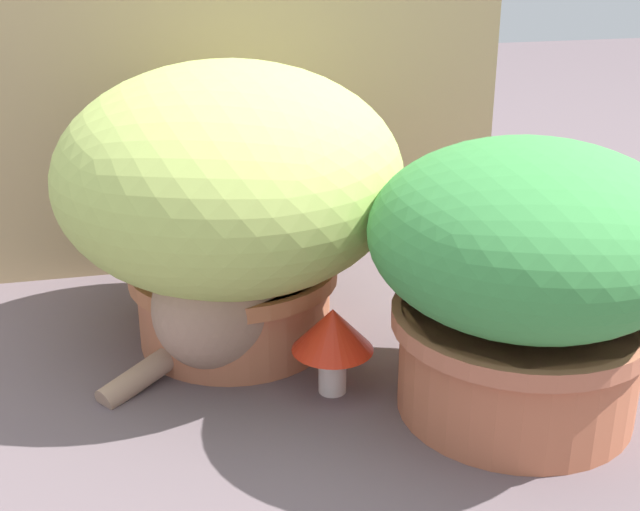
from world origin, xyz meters
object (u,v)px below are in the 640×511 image
mushroom_ornament_pink (296,300)px  grass_planter (230,193)px  cat (238,284)px  mushroom_ornament_red (333,334)px  leafy_planter (526,272)px

mushroom_ornament_pink → grass_planter: bearing=141.3°
cat → mushroom_ornament_red: bearing=-48.8°
grass_planter → mushroom_ornament_red: size_ratio=3.99×
leafy_planter → mushroom_ornament_red: (-0.23, 0.09, -0.11)m
grass_planter → leafy_planter: (0.34, -0.28, -0.04)m
grass_planter → cat: (-0.00, -0.06, -0.12)m
leafy_planter → cat: bearing=147.1°
leafy_planter → mushroom_ornament_red: size_ratio=3.20×
leafy_planter → cat: (-0.35, 0.22, -0.08)m
cat → mushroom_ornament_red: cat is taller
grass_planter → cat: 0.14m
leafy_planter → mushroom_ornament_pink: size_ratio=3.18×
mushroom_ornament_red → mushroom_ornament_pink: (-0.03, 0.12, -0.00)m
grass_planter → leafy_planter: 0.45m
cat → mushroom_ornament_red: (0.11, -0.13, -0.03)m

